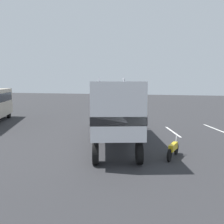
{
  "coord_description": "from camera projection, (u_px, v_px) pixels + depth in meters",
  "views": [
    {
      "loc": [
        -23.6,
        -7.21,
        4.11
      ],
      "look_at": [
        -3.47,
        -1.26,
        1.6
      ],
      "focal_mm": 39.82,
      "sensor_mm": 36.0,
      "label": 1
    }
  ],
  "objects": [
    {
      "name": "semi_truck",
      "position": [
        113.0,
        105.0,
        17.58
      ],
      "size": [
        14.21,
        6.87,
        4.5
      ],
      "color": "white",
      "rests_on": "ground_plane"
    },
    {
      "name": "lane_stripe_near",
      "position": [
        136.0,
        133.0,
        20.17
      ],
      "size": [
        4.17,
        1.72,
        0.01
      ],
      "primitive_type": "cube",
      "rotation": [
        0.0,
        0.0,
        0.37
      ],
      "color": "silver",
      "rests_on": "ground_plane"
    },
    {
      "name": "ground_plane",
      "position": [
        110.0,
        123.0,
        24.99
      ],
      "size": [
        120.0,
        120.0,
        0.0
      ],
      "primitive_type": "plane",
      "color": "#2D2D30"
    },
    {
      "name": "lane_stripe_far",
      "position": [
        215.0,
        129.0,
        22.13
      ],
      "size": [
        4.19,
        1.66,
        0.01
      ],
      "primitive_type": "cube",
      "rotation": [
        0.0,
        0.0,
        0.35
      ],
      "color": "silver",
      "rests_on": "ground_plane"
    },
    {
      "name": "person_bystander",
      "position": [
        138.0,
        120.0,
        21.37
      ],
      "size": [
        0.44,
        0.47,
        1.63
      ],
      "color": "black",
      "rests_on": "ground_plane"
    },
    {
      "name": "motorcycle",
      "position": [
        173.0,
        149.0,
        13.57
      ],
      "size": [
        2.09,
        0.53,
        1.12
      ],
      "color": "black",
      "rests_on": "ground_plane"
    },
    {
      "name": "lane_stripe_mid",
      "position": [
        173.0,
        132.0,
        20.77
      ],
      "size": [
        4.22,
        1.55,
        0.01
      ],
      "primitive_type": "cube",
      "rotation": [
        0.0,
        0.0,
        0.32
      ],
      "color": "silver",
      "rests_on": "ground_plane"
    }
  ]
}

